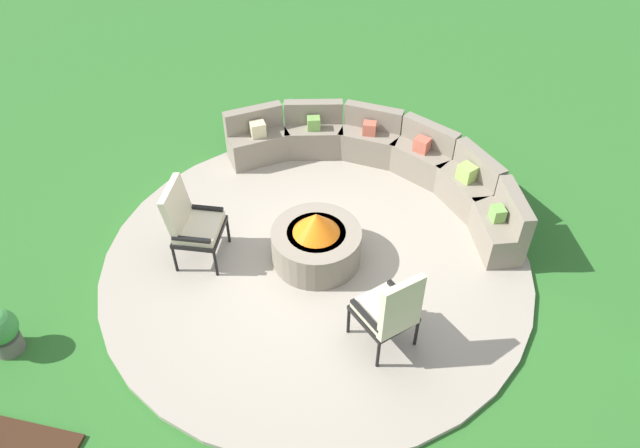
# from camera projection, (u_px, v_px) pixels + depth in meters

# --- Properties ---
(ground_plane) EXTENTS (24.00, 24.00, 0.00)m
(ground_plane) POSITION_uv_depth(u_px,v_px,m) (316.00, 262.00, 7.33)
(ground_plane) COLOR #2D6B28
(patio_circle) EXTENTS (5.20, 5.20, 0.06)m
(patio_circle) POSITION_uv_depth(u_px,v_px,m) (316.00, 260.00, 7.31)
(patio_circle) COLOR #9E9384
(patio_circle) RESTS_ON ground_plane
(fire_pit) EXTENTS (1.08, 1.08, 0.72)m
(fire_pit) POSITION_uv_depth(u_px,v_px,m) (316.00, 242.00, 7.10)
(fire_pit) COLOR gray
(fire_pit) RESTS_ON patio_circle
(curved_stone_bench) EXTENTS (4.23, 2.25, 0.77)m
(curved_stone_bench) POSITION_uv_depth(u_px,v_px,m) (384.00, 161.00, 8.24)
(curved_stone_bench) COLOR gray
(curved_stone_bench) RESTS_ON patio_circle
(lounge_chair_front_left) EXTENTS (0.62, 0.65, 1.05)m
(lounge_chair_front_left) POSITION_uv_depth(u_px,v_px,m) (191.00, 222.00, 6.96)
(lounge_chair_front_left) COLOR black
(lounge_chair_front_left) RESTS_ON patio_circle
(lounge_chair_front_right) EXTENTS (0.77, 0.79, 1.07)m
(lounge_chair_front_right) POSITION_uv_depth(u_px,v_px,m) (390.00, 310.00, 5.98)
(lounge_chair_front_right) COLOR black
(lounge_chair_front_right) RESTS_ON patio_circle
(potted_plant_1) EXTENTS (0.34, 0.34, 0.54)m
(potted_plant_1) POSITION_uv_depth(u_px,v_px,m) (292.00, 113.00, 9.29)
(potted_plant_1) COLOR #605B56
(potted_plant_1) RESTS_ON ground_plane
(potted_plant_3) EXTENTS (0.38, 0.38, 0.57)m
(potted_plant_3) POSITION_uv_depth(u_px,v_px,m) (1.00, 331.00, 6.17)
(potted_plant_3) COLOR #605B56
(potted_plant_3) RESTS_ON ground_plane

